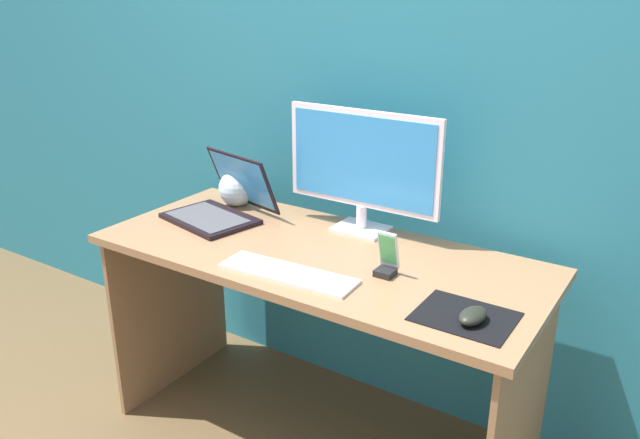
{
  "coord_description": "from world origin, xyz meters",
  "views": [
    {
      "loc": [
        1.03,
        -1.57,
        1.56
      ],
      "look_at": [
        0.02,
        -0.02,
        0.86
      ],
      "focal_mm": 35.69,
      "sensor_mm": 36.0,
      "label": 1
    }
  ],
  "objects_px": {
    "monitor": "(363,166)",
    "keyboard_external": "(288,273)",
    "laptop": "(221,205)",
    "mouse": "(473,316)",
    "fishbowl": "(237,188)",
    "phone_in_dock": "(387,260)"
  },
  "relations": [
    {
      "from": "laptop",
      "to": "mouse",
      "type": "xyz_separation_m",
      "value": [
        1.05,
        -0.24,
        -0.03
      ]
    },
    {
      "from": "monitor",
      "to": "keyboard_external",
      "type": "xyz_separation_m",
      "value": [
        -0.01,
        -0.43,
        -0.23
      ]
    },
    {
      "from": "fishbowl",
      "to": "phone_in_dock",
      "type": "bearing_deg",
      "value": -17.27
    },
    {
      "from": "keyboard_external",
      "to": "fishbowl",
      "type": "bearing_deg",
      "value": 139.62
    },
    {
      "from": "monitor",
      "to": "keyboard_external",
      "type": "relative_size",
      "value": 1.33
    },
    {
      "from": "monitor",
      "to": "phone_in_dock",
      "type": "relative_size",
      "value": 4.13
    },
    {
      "from": "keyboard_external",
      "to": "laptop",
      "type": "bearing_deg",
      "value": 148.57
    },
    {
      "from": "fishbowl",
      "to": "mouse",
      "type": "height_order",
      "value": "fishbowl"
    },
    {
      "from": "laptop",
      "to": "fishbowl",
      "type": "distance_m",
      "value": 0.15
    },
    {
      "from": "mouse",
      "to": "keyboard_external",
      "type": "bearing_deg",
      "value": -169.91
    },
    {
      "from": "laptop",
      "to": "keyboard_external",
      "type": "distance_m",
      "value": 0.56
    },
    {
      "from": "laptop",
      "to": "keyboard_external",
      "type": "height_order",
      "value": "laptop"
    },
    {
      "from": "fishbowl",
      "to": "phone_in_dock",
      "type": "distance_m",
      "value": 0.81
    },
    {
      "from": "monitor",
      "to": "laptop",
      "type": "height_order",
      "value": "monitor"
    },
    {
      "from": "laptop",
      "to": "keyboard_external",
      "type": "relative_size",
      "value": 0.9
    },
    {
      "from": "phone_in_dock",
      "to": "mouse",
      "type": "bearing_deg",
      "value": -23.08
    },
    {
      "from": "laptop",
      "to": "mouse",
      "type": "height_order",
      "value": "laptop"
    },
    {
      "from": "monitor",
      "to": "phone_in_dock",
      "type": "bearing_deg",
      "value": -48.23
    },
    {
      "from": "monitor",
      "to": "mouse",
      "type": "bearing_deg",
      "value": -35.92
    },
    {
      "from": "fishbowl",
      "to": "keyboard_external",
      "type": "distance_m",
      "value": 0.67
    },
    {
      "from": "keyboard_external",
      "to": "phone_in_dock",
      "type": "relative_size",
      "value": 3.11
    },
    {
      "from": "monitor",
      "to": "phone_in_dock",
      "type": "height_order",
      "value": "monitor"
    }
  ]
}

